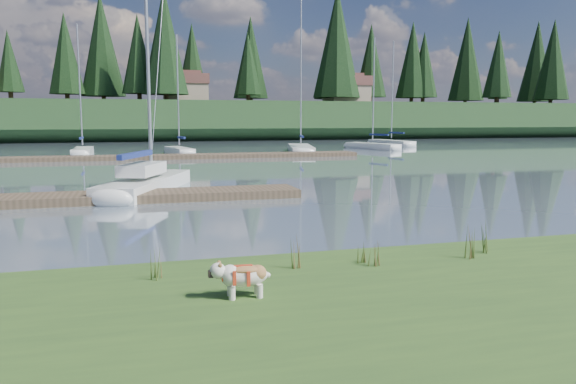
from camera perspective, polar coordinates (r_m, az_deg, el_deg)
name	(u,v)px	position (r m, az deg, el deg)	size (l,w,h in m)	color
ground	(159,159)	(41.77, -12.96, 3.29)	(200.00, 200.00, 0.00)	slate
bank	(329,366)	(6.58, 4.18, -17.17)	(60.00, 9.00, 0.35)	#32521F
ridge	(143,121)	(84.64, -14.53, 6.97)	(200.00, 20.00, 5.00)	#1A3218
bulldog	(243,275)	(8.21, -4.60, -8.38)	(0.87, 0.40, 0.52)	silver
sailboat_main	(151,180)	(23.73, -13.74, 1.23)	(4.43, 8.26, 11.89)	silver
dock_near	(73,199)	(20.89, -20.98, -0.63)	(16.00, 2.00, 0.30)	#4C3D2C
dock_far	(187,156)	(41.90, -10.23, 3.58)	(26.00, 2.20, 0.30)	#4C3D2C
sailboat_bg_1	(83,151)	(48.51, -20.08, 3.97)	(1.39, 6.85, 10.34)	silver
sailboat_bg_2	(178,150)	(47.13, -11.13, 4.20)	(2.14, 6.41, 9.66)	silver
sailboat_bg_3	(300,148)	(49.98, 1.24, 4.51)	(3.86, 9.41, 13.43)	silver
sailboat_bg_4	(368,145)	(54.92, 8.14, 4.71)	(3.61, 7.17, 10.57)	silver
sailboat_bg_5	(388,142)	(62.73, 10.09, 5.00)	(2.55, 7.96, 11.20)	silver
weed_0	(293,253)	(9.70, 0.55, -6.26)	(0.17, 0.14, 0.63)	#475B23
weed_1	(362,253)	(10.21, 7.49, -6.18)	(0.17, 0.14, 0.40)	#475B23
weed_2	(471,242)	(10.91, 18.07, -4.81)	(0.17, 0.14, 0.75)	#475B23
weed_3	(155,265)	(9.32, -13.32, -7.25)	(0.17, 0.14, 0.55)	#475B23
weed_4	(375,255)	(9.93, 8.80, -6.37)	(0.17, 0.14, 0.49)	#475B23
weed_5	(483,238)	(11.44, 19.24, -4.41)	(0.17, 0.14, 0.70)	#475B23
mud_lip	(248,272)	(10.62, -4.04, -8.10)	(60.00, 0.50, 0.14)	#33281C
conifer_3	(65,53)	(84.45, -21.69, 12.96)	(4.84, 4.84, 12.25)	#382619
conifer_4	(165,41)	(78.44, -12.39, 14.77)	(6.16, 6.16, 15.10)	#382619
conifer_5	(248,64)	(83.75, -4.09, 12.89)	(3.96, 3.96, 10.35)	#382619
conifer_6	(337,43)	(85.82, 5.00, 14.87)	(7.04, 7.04, 17.00)	#382619
conifer_7	(412,60)	(94.09, 12.52, 12.97)	(5.28, 5.28, 13.20)	#382619
conifer_8	(498,64)	(97.52, 20.55, 12.07)	(4.62, 4.62, 11.77)	#382619
conifer_9	(553,60)	(108.02, 25.31, 12.07)	(5.94, 5.94, 14.62)	#382619
house_1	(185,88)	(83.12, -10.40, 10.40)	(6.30, 5.30, 4.65)	gray
house_2	(347,89)	(86.87, 5.97, 10.35)	(6.30, 5.30, 4.65)	gray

